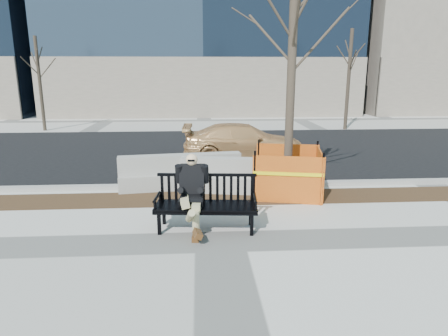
{
  "coord_description": "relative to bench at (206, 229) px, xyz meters",
  "views": [
    {
      "loc": [
        -0.37,
        -6.92,
        3.16
      ],
      "look_at": [
        0.16,
        1.2,
        1.14
      ],
      "focal_mm": 31.65,
      "sensor_mm": 36.0,
      "label": 1
    }
  ],
  "objects": [
    {
      "name": "ground",
      "position": [
        0.24,
        -0.6,
        0.0
      ],
      "size": [
        120.0,
        120.0,
        0.0
      ],
      "primitive_type": "plane",
      "color": "beige",
      "rests_on": "ground"
    },
    {
      "name": "mulch_strip",
      "position": [
        0.24,
        2.0,
        0.0
      ],
      "size": [
        40.0,
        1.2,
        0.02
      ],
      "primitive_type": "cube",
      "color": "#47301C",
      "rests_on": "ground"
    },
    {
      "name": "asphalt_street",
      "position": [
        0.24,
        8.2,
        0.0
      ],
      "size": [
        60.0,
        10.4,
        0.01
      ],
      "primitive_type": "cube",
      "color": "black",
      "rests_on": "ground"
    },
    {
      "name": "curb",
      "position": [
        0.24,
        2.95,
        0.06
      ],
      "size": [
        60.0,
        0.25,
        0.12
      ],
      "primitive_type": "cube",
      "color": "#9E9B93",
      "rests_on": "ground"
    },
    {
      "name": "bench",
      "position": [
        0.0,
        0.0,
        0.0
      ],
      "size": [
        2.15,
        0.93,
        1.11
      ],
      "primitive_type": null,
      "rotation": [
        0.0,
        0.0,
        -0.09
      ],
      "color": "black",
      "rests_on": "ground"
    },
    {
      "name": "seated_man",
      "position": [
        -0.28,
        0.08,
        0.0
      ],
      "size": [
        0.75,
        1.14,
        1.52
      ],
      "primitive_type": null,
      "rotation": [
        0.0,
        0.0,
        -0.09
      ],
      "color": "black",
      "rests_on": "ground"
    },
    {
      "name": "tree_fence",
      "position": [
        2.16,
        2.27,
        0.0
      ],
      "size": [
        3.04,
        3.04,
        6.43
      ],
      "primitive_type": null,
      "rotation": [
        0.0,
        0.0,
        -0.21
      ],
      "color": "orange",
      "rests_on": "ground"
    },
    {
      "name": "sedan",
      "position": [
        1.51,
        6.55,
        0.0
      ],
      "size": [
        4.45,
        1.92,
        1.28
      ],
      "primitive_type": "imported",
      "rotation": [
        0.0,
        0.0,
        1.54
      ],
      "color": "tan",
      "rests_on": "ground"
    },
    {
      "name": "jersey_barrier_left",
      "position": [
        -0.63,
        2.98,
        0.0
      ],
      "size": [
        3.38,
        1.1,
        0.95
      ],
      "primitive_type": null,
      "rotation": [
        0.0,
        0.0,
        0.13
      ],
      "color": "#99978F",
      "rests_on": "ground"
    },
    {
      "name": "jersey_barrier_right",
      "position": [
        0.99,
        2.5,
        0.0
      ],
      "size": [
        3.3,
        1.18,
        0.93
      ],
      "primitive_type": null,
      "rotation": [
        0.0,
        0.0,
        -0.17
      ],
      "color": "#9D9B93",
      "rests_on": "ground"
    },
    {
      "name": "far_tree_left",
      "position": [
        -8.4,
        14.16,
        0.0
      ],
      "size": [
        2.42,
        2.42,
        5.25
      ],
      "primitive_type": null,
      "rotation": [
        0.0,
        0.0,
        -0.29
      ],
      "color": "#3F3428",
      "rests_on": "ground"
    },
    {
      "name": "far_tree_right",
      "position": [
        7.92,
        13.61,
        0.0
      ],
      "size": [
        2.58,
        2.58,
        5.69
      ],
      "primitive_type": null,
      "rotation": [
        0.0,
        0.0,
        0.26
      ],
      "color": "#403529",
      "rests_on": "ground"
    }
  ]
}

